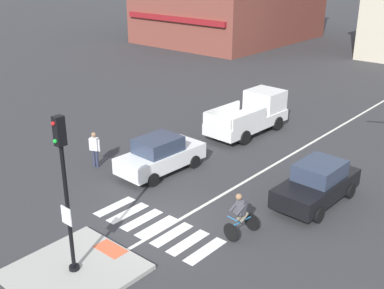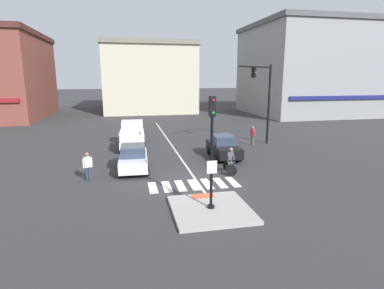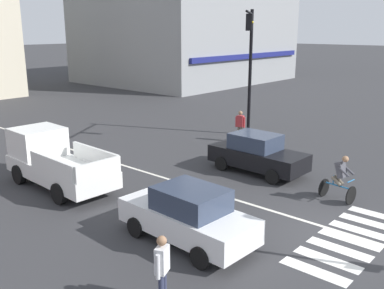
# 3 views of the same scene
# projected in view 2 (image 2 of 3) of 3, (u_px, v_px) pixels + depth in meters

# --- Properties ---
(ground_plane) EXTENTS (300.00, 300.00, 0.00)m
(ground_plane) POSITION_uv_depth(u_px,v_px,m) (193.00, 183.00, 17.44)
(ground_plane) COLOR #333335
(traffic_island) EXTENTS (3.43, 3.53, 0.15)m
(traffic_island) POSITION_uv_depth(u_px,v_px,m) (211.00, 209.00, 13.75)
(traffic_island) COLOR #A3A099
(traffic_island) RESTS_ON ground
(tactile_pad_front) EXTENTS (1.10, 0.60, 0.01)m
(tactile_pad_front) POSITION_uv_depth(u_px,v_px,m) (203.00, 196.00, 15.09)
(tactile_pad_front) COLOR #DB5B38
(tactile_pad_front) RESTS_ON traffic_island
(signal_pole) EXTENTS (0.44, 0.38, 4.89)m
(signal_pole) POSITION_uv_depth(u_px,v_px,m) (212.00, 143.00, 13.11)
(signal_pole) COLOR black
(signal_pole) RESTS_ON traffic_island
(crosswalk_stripe_a) EXTENTS (0.44, 1.80, 0.01)m
(crosswalk_stripe_a) POSITION_uv_depth(u_px,v_px,m) (153.00, 188.00, 16.67)
(crosswalk_stripe_a) COLOR silver
(crosswalk_stripe_a) RESTS_ON ground
(crosswalk_stripe_b) EXTENTS (0.44, 1.80, 0.01)m
(crosswalk_stripe_b) POSITION_uv_depth(u_px,v_px,m) (167.00, 187.00, 16.82)
(crosswalk_stripe_b) COLOR silver
(crosswalk_stripe_b) RESTS_ON ground
(crosswalk_stripe_c) EXTENTS (0.44, 1.80, 0.01)m
(crosswalk_stripe_c) POSITION_uv_depth(u_px,v_px,m) (180.00, 186.00, 16.97)
(crosswalk_stripe_c) COLOR silver
(crosswalk_stripe_c) RESTS_ON ground
(crosswalk_stripe_d) EXTENTS (0.44, 1.80, 0.01)m
(crosswalk_stripe_d) POSITION_uv_depth(u_px,v_px,m) (194.00, 185.00, 17.13)
(crosswalk_stripe_d) COLOR silver
(crosswalk_stripe_d) RESTS_ON ground
(crosswalk_stripe_e) EXTENTS (0.44, 1.80, 0.01)m
(crosswalk_stripe_e) POSITION_uv_depth(u_px,v_px,m) (207.00, 184.00, 17.28)
(crosswalk_stripe_e) COLOR silver
(crosswalk_stripe_e) RESTS_ON ground
(crosswalk_stripe_f) EXTENTS (0.44, 1.80, 0.01)m
(crosswalk_stripe_f) POSITION_uv_depth(u_px,v_px,m) (220.00, 183.00, 17.43)
(crosswalk_stripe_f) COLOR silver
(crosswalk_stripe_f) RESTS_ON ground
(crosswalk_stripe_g) EXTENTS (0.44, 1.80, 0.01)m
(crosswalk_stripe_g) POSITION_uv_depth(u_px,v_px,m) (233.00, 182.00, 17.59)
(crosswalk_stripe_g) COLOR silver
(crosswalk_stripe_g) RESTS_ON ground
(lane_centre_line) EXTENTS (0.14, 28.00, 0.01)m
(lane_centre_line) POSITION_uv_depth(u_px,v_px,m) (172.00, 145.00, 27.06)
(lane_centre_line) COLOR silver
(lane_centre_line) RESTS_ON ground
(traffic_light_mast) EXTENTS (3.78, 2.28, 6.87)m
(traffic_light_mast) POSITION_uv_depth(u_px,v_px,m) (264.00, 94.00, 26.53)
(traffic_light_mast) COLOR black
(traffic_light_mast) RESTS_ON ground
(building_corner_left) EXTENTS (21.16, 17.87, 13.99)m
(building_corner_left) POSITION_uv_depth(u_px,v_px,m) (316.00, 70.00, 50.10)
(building_corner_left) COLOR gray
(building_corner_left) RESTS_ON ground
(building_corner_right) EXTENTS (15.20, 20.52, 11.39)m
(building_corner_right) POSITION_uv_depth(u_px,v_px,m) (147.00, 78.00, 56.50)
(building_corner_right) COLOR beige
(building_corner_right) RESTS_ON ground
(car_black_eastbound_mid) EXTENTS (1.93, 4.14, 1.64)m
(car_black_eastbound_mid) POSITION_uv_depth(u_px,v_px,m) (223.00, 147.00, 22.81)
(car_black_eastbound_mid) COLOR black
(car_black_eastbound_mid) RESTS_ON ground
(car_white_westbound_near) EXTENTS (1.97, 4.16, 1.64)m
(car_white_westbound_near) POSITION_uv_depth(u_px,v_px,m) (133.00, 158.00, 19.61)
(car_white_westbound_near) COLOR white
(car_white_westbound_near) RESTS_ON ground
(pickup_truck_white_westbound_far) EXTENTS (2.20, 5.17, 2.08)m
(pickup_truck_white_westbound_far) POSITION_uv_depth(u_px,v_px,m) (132.00, 135.00, 26.31)
(pickup_truck_white_westbound_far) COLOR white
(pickup_truck_white_westbound_far) RESTS_ON ground
(cyclist) EXTENTS (0.79, 1.16, 1.68)m
(cyclist) POSITION_uv_depth(u_px,v_px,m) (230.00, 160.00, 18.88)
(cyclist) COLOR black
(cyclist) RESTS_ON ground
(pedestrian_at_curb_left) EXTENTS (0.52, 0.34, 1.67)m
(pedestrian_at_curb_left) POSITION_uv_depth(u_px,v_px,m) (88.00, 164.00, 17.55)
(pedestrian_at_curb_left) COLOR #2D334C
(pedestrian_at_curb_left) RESTS_ON ground
(pedestrian_waiting_far_side) EXTENTS (0.30, 0.54, 1.67)m
(pedestrian_waiting_far_side) POSITION_uv_depth(u_px,v_px,m) (253.00, 134.00, 26.88)
(pedestrian_waiting_far_side) COLOR #6B6051
(pedestrian_waiting_far_side) RESTS_ON ground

